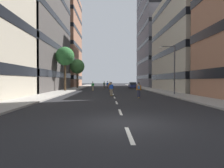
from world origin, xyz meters
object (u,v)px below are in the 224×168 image
parked_car_near (133,85)px  street_tree_mid (77,67)px  skater_2 (93,86)px  skater_4 (108,85)px  street_tree_near (65,57)px  skater_1 (110,86)px  streetlamp_right (172,64)px  skater_0 (139,89)px  skater_5 (104,84)px  skater_3 (111,88)px

parked_car_near → street_tree_mid: bearing=-178.4°
skater_2 → skater_4: (2.86, 8.84, 0.00)m
parked_car_near → skater_4: skater_4 is taller
street_tree_near → skater_1: (8.15, -0.64, -5.33)m
streetlamp_right → skater_4: streetlamp_right is taller
skater_0 → street_tree_mid: bearing=112.8°
street_tree_near → streetlamp_right: size_ratio=1.22×
skater_1 → skater_4: (-0.42, 11.60, 0.00)m
skater_1 → skater_2: same height
skater_0 → skater_5: (-4.45, 26.55, 0.00)m
parked_car_near → skater_3: (-5.98, -24.36, 0.29)m
skater_0 → streetlamp_right: bearing=36.4°
street_tree_near → skater_3: (8.22, -10.09, -5.33)m
skater_1 → skater_4: 11.60m
parked_car_near → skater_3: 25.09m
street_tree_near → streetlamp_right: street_tree_near is taller
street_tree_near → skater_2: bearing=23.5°
skater_5 → parked_car_near: bearing=6.1°
skater_2 → skater_4: size_ratio=1.00×
streetlamp_right → skater_3: 8.77m
street_tree_mid → skater_3: 25.73m
skater_5 → streetlamp_right: bearing=-67.4°
streetlamp_right → skater_1: (-8.22, 8.70, -3.15)m
parked_car_near → skater_3: skater_3 is taller
street_tree_near → skater_4: bearing=54.8°
street_tree_mid → streetlamp_right: bearing=-54.8°
street_tree_near → skater_1: size_ratio=4.45×
skater_3 → skater_5: bearing=93.3°
street_tree_mid → streetlamp_right: (16.37, -23.21, -1.37)m
street_tree_mid → skater_4: street_tree_mid is taller
street_tree_near → skater_5: bearing=63.0°
streetlamp_right → skater_4: bearing=113.1°
parked_car_near → street_tree_near: (-14.19, -14.27, 5.61)m
skater_5 → skater_4: bearing=-71.0°
parked_car_near → skater_0: (-2.89, -27.34, 0.32)m
street_tree_mid → skater_2: street_tree_mid is taller
streetlamp_right → skater_3: (-8.15, -0.75, -3.15)m
street_tree_near → parked_car_near: bearing=45.1°
skater_2 → skater_0: bearing=-67.0°
street_tree_mid → streetlamp_right: 28.43m
street_tree_near → streetlamp_right: bearing=-29.7°
streetlamp_right → skater_2: 16.54m
street_tree_near → skater_5: size_ratio=4.45×
streetlamp_right → skater_2: bearing=135.1°
skater_1 → skater_3: size_ratio=1.00×
skater_2 → skater_3: size_ratio=1.00×
skater_3 → street_tree_near: bearing=129.1°
skater_0 → skater_5: 26.92m
skater_4 → skater_5: bearing=109.0°
skater_2 → skater_4: bearing=72.1°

